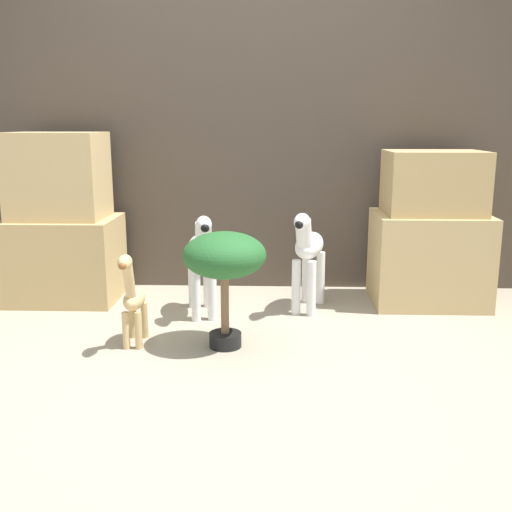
{
  "coord_description": "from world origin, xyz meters",
  "views": [
    {
      "loc": [
        0.21,
        -2.75,
        1.15
      ],
      "look_at": [
        0.08,
        0.84,
        0.35
      ],
      "focal_mm": 42.0,
      "sensor_mm": 36.0,
      "label": 1
    }
  ],
  "objects_px": {
    "zebra_right": "(308,251)",
    "giraffe_figurine": "(133,298)",
    "zebra_left": "(202,255)",
    "potted_palm_front": "(224,260)"
  },
  "relations": [
    {
      "from": "zebra_right",
      "to": "zebra_left",
      "type": "relative_size",
      "value": 1.0
    },
    {
      "from": "zebra_right",
      "to": "zebra_left",
      "type": "distance_m",
      "value": 0.65
    },
    {
      "from": "zebra_right",
      "to": "potted_palm_front",
      "type": "height_order",
      "value": "zebra_right"
    },
    {
      "from": "zebra_right",
      "to": "potted_palm_front",
      "type": "bearing_deg",
      "value": -125.45
    },
    {
      "from": "zebra_left",
      "to": "potted_palm_front",
      "type": "bearing_deg",
      "value": -70.87
    },
    {
      "from": "potted_palm_front",
      "to": "zebra_left",
      "type": "bearing_deg",
      "value": 109.13
    },
    {
      "from": "zebra_left",
      "to": "giraffe_figurine",
      "type": "height_order",
      "value": "zebra_left"
    },
    {
      "from": "zebra_right",
      "to": "giraffe_figurine",
      "type": "distance_m",
      "value": 1.15
    },
    {
      "from": "zebra_right",
      "to": "zebra_left",
      "type": "height_order",
      "value": "same"
    },
    {
      "from": "zebra_right",
      "to": "potted_palm_front",
      "type": "distance_m",
      "value": 0.8
    }
  ]
}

